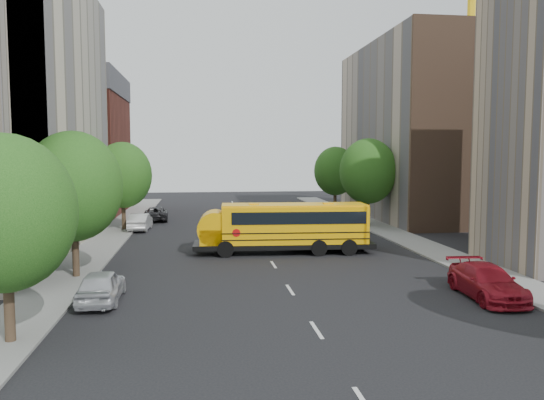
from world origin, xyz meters
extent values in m
plane|color=black|center=(0.00, 0.00, 0.00)|extent=(120.00, 120.00, 0.00)
cube|color=slate|center=(-11.50, 5.00, 0.06)|extent=(3.00, 80.00, 0.12)
cube|color=slate|center=(11.50, 5.00, 0.06)|extent=(3.00, 80.00, 0.12)
cube|color=silver|center=(0.00, 10.00, 0.01)|extent=(0.15, 64.00, 0.01)
cube|color=beige|center=(-18.00, 6.00, 10.00)|extent=(10.00, 26.00, 20.00)
cube|color=maroon|center=(-18.00, 28.00, 6.50)|extent=(10.00, 15.00, 13.00)
cube|color=#B7A48E|center=(18.00, 20.00, 9.00)|extent=(10.00, 22.00, 18.00)
cube|color=brown|center=(18.00, 9.00, 9.00)|extent=(10.10, 0.30, 18.00)
cylinder|color=yellow|center=(28.00, 28.00, 17.50)|extent=(1.00, 1.00, 35.00)
cylinder|color=#38281C|center=(-11.00, -14.00, 1.35)|extent=(0.36, 0.36, 2.70)
ellipsoid|color=#144412|center=(-11.00, -14.00, 4.65)|extent=(4.80, 4.80, 5.52)
cylinder|color=#38281C|center=(-11.00, -4.00, 1.44)|extent=(0.36, 0.36, 2.88)
ellipsoid|color=#144412|center=(-11.00, -4.00, 4.96)|extent=(5.12, 5.12, 5.89)
cylinder|color=#38281C|center=(-11.00, 14.00, 1.40)|extent=(0.36, 0.36, 2.81)
ellipsoid|color=#144412|center=(-11.00, 14.00, 4.84)|extent=(4.99, 4.99, 5.74)
cylinder|color=#38281C|center=(11.00, 14.00, 1.48)|extent=(0.36, 0.36, 2.95)
ellipsoid|color=#144412|center=(11.00, 14.00, 5.08)|extent=(5.25, 5.25, 6.04)
cylinder|color=#38281C|center=(11.00, 26.00, 1.37)|extent=(0.36, 0.36, 2.74)
ellipsoid|color=#144412|center=(11.00, 26.00, 4.71)|extent=(4.86, 4.86, 5.59)
cube|color=black|center=(1.20, 1.69, 0.59)|extent=(12.16, 3.38, 0.32)
cube|color=#FFB205|center=(1.95, 1.65, 1.99)|extent=(9.80, 3.20, 2.47)
cube|color=#FFB205|center=(-3.73, 1.95, 1.24)|extent=(2.06, 2.57, 1.07)
cube|color=black|center=(-2.61, 1.89, 2.52)|extent=(0.67, 2.50, 1.29)
cube|color=#FFB205|center=(1.95, 1.65, 3.24)|extent=(9.79, 2.99, 0.15)
cube|color=black|center=(2.16, 1.63, 2.52)|extent=(8.94, 3.22, 0.81)
cube|color=black|center=(1.95, 1.65, 1.13)|extent=(9.80, 3.27, 0.06)
cube|color=black|center=(1.95, 1.65, 1.56)|extent=(9.80, 3.27, 0.06)
cube|color=#FFB205|center=(6.83, 1.38, 1.99)|extent=(0.31, 2.69, 2.47)
cube|color=#FFB205|center=(-0.95, 1.80, 3.35)|extent=(0.68, 0.68, 0.11)
cube|color=#FFB205|center=(4.42, 1.51, 3.35)|extent=(0.68, 0.68, 0.11)
cylinder|color=#FFB205|center=(-3.73, 1.95, 1.77)|extent=(2.39, 2.59, 2.26)
cylinder|color=red|center=(-2.31, 0.42, 1.61)|extent=(0.54, 0.07, 0.54)
cylinder|color=black|center=(-3.06, 0.57, 0.54)|extent=(1.09, 0.38, 1.07)
cylinder|color=black|center=(-2.91, 3.25, 0.54)|extent=(1.09, 0.38, 1.07)
cylinder|color=black|center=(3.49, 0.22, 0.54)|extent=(1.09, 0.38, 1.07)
cylinder|color=black|center=(3.63, 2.90, 0.54)|extent=(1.09, 0.38, 1.07)
cylinder|color=black|center=(5.63, 0.10, 0.54)|extent=(1.09, 0.38, 1.07)
cylinder|color=black|center=(5.78, 2.78, 0.54)|extent=(1.09, 0.38, 1.07)
cube|color=black|center=(4.65, 3.79, 0.51)|extent=(6.50, 3.99, 0.31)
cube|color=white|center=(5.13, 3.62, 1.59)|extent=(5.11, 3.41, 1.85)
cube|color=white|center=(2.51, 4.54, 1.29)|extent=(2.01, 2.32, 1.23)
cube|color=silver|center=(5.13, 3.62, 2.57)|extent=(5.34, 3.58, 0.12)
cylinder|color=black|center=(2.17, 3.57, 0.43)|extent=(0.90, 0.53, 0.86)
cylinder|color=black|center=(2.86, 5.51, 0.43)|extent=(0.90, 0.53, 0.86)
cylinder|color=black|center=(4.50, 2.75, 0.43)|extent=(0.90, 0.53, 0.86)
cylinder|color=black|center=(5.18, 4.69, 0.43)|extent=(0.90, 0.53, 0.86)
cylinder|color=black|center=(6.63, 2.00, 0.43)|extent=(0.90, 0.53, 0.86)
cylinder|color=black|center=(7.32, 3.94, 0.43)|extent=(0.90, 0.53, 0.86)
imported|color=#B9BBC1|center=(-8.80, -8.97, 0.75)|extent=(1.81, 4.43, 1.50)
imported|color=beige|center=(-9.60, 13.88, 0.74)|extent=(1.78, 4.59, 1.49)
imported|color=black|center=(-8.80, 20.55, 0.70)|extent=(2.59, 5.13, 1.39)
imported|color=maroon|center=(8.80, -10.63, 0.76)|extent=(2.46, 5.39, 1.53)
camera|label=1|loc=(-4.29, -33.21, 6.68)|focal=35.00mm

